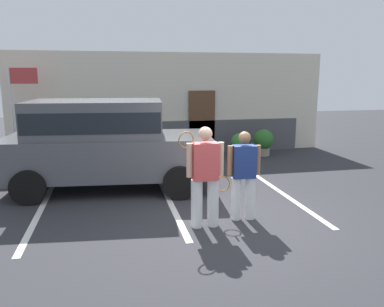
{
  "coord_description": "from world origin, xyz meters",
  "views": [
    {
      "loc": [
        -2.06,
        -6.27,
        2.59
      ],
      "look_at": [
        -0.48,
        1.2,
        1.05
      ],
      "focal_mm": 36.16,
      "sensor_mm": 36.0,
      "label": 1
    }
  ],
  "objects_px": {
    "parked_suv": "(104,140)",
    "tennis_player_man": "(205,175)",
    "potted_plant_by_porch": "(240,144)",
    "flag_pole": "(18,97)",
    "tennis_player_woman": "(243,175)",
    "potted_plant_secondary": "(263,141)"
  },
  "relations": [
    {
      "from": "parked_suv",
      "to": "tennis_player_man",
      "type": "bearing_deg",
      "value": -52.29
    },
    {
      "from": "potted_plant_by_porch",
      "to": "flag_pole",
      "type": "relative_size",
      "value": 0.28
    },
    {
      "from": "potted_plant_by_porch",
      "to": "parked_suv",
      "type": "bearing_deg",
      "value": -147.14
    },
    {
      "from": "tennis_player_man",
      "to": "flag_pole",
      "type": "xyz_separation_m",
      "value": [
        -4.12,
        5.81,
        1.07
      ]
    },
    {
      "from": "tennis_player_woman",
      "to": "potted_plant_by_porch",
      "type": "distance_m",
      "value": 5.52
    },
    {
      "from": "tennis_player_man",
      "to": "parked_suv",
      "type": "bearing_deg",
      "value": -57.74
    },
    {
      "from": "potted_plant_by_porch",
      "to": "potted_plant_secondary",
      "type": "relative_size",
      "value": 0.91
    },
    {
      "from": "tennis_player_man",
      "to": "potted_plant_by_porch",
      "type": "xyz_separation_m",
      "value": [
        2.5,
        5.43,
        -0.48
      ]
    },
    {
      "from": "tennis_player_man",
      "to": "tennis_player_woman",
      "type": "relative_size",
      "value": 1.08
    },
    {
      "from": "tennis_player_woman",
      "to": "tennis_player_man",
      "type": "bearing_deg",
      "value": 19.9
    },
    {
      "from": "potted_plant_secondary",
      "to": "tennis_player_woman",
      "type": "bearing_deg",
      "value": -115.79
    },
    {
      "from": "parked_suv",
      "to": "flag_pole",
      "type": "distance_m",
      "value": 4.02
    },
    {
      "from": "tennis_player_man",
      "to": "tennis_player_woman",
      "type": "bearing_deg",
      "value": -164.98
    },
    {
      "from": "flag_pole",
      "to": "potted_plant_by_porch",
      "type": "bearing_deg",
      "value": -3.33
    },
    {
      "from": "parked_suv",
      "to": "potted_plant_by_porch",
      "type": "height_order",
      "value": "parked_suv"
    },
    {
      "from": "parked_suv",
      "to": "potted_plant_secondary",
      "type": "bearing_deg",
      "value": 34.85
    },
    {
      "from": "parked_suv",
      "to": "flag_pole",
      "type": "relative_size",
      "value": 1.66
    },
    {
      "from": "parked_suv",
      "to": "tennis_player_woman",
      "type": "xyz_separation_m",
      "value": [
        2.47,
        -2.5,
        -0.31
      ]
    },
    {
      "from": "parked_suv",
      "to": "flag_pole",
      "type": "bearing_deg",
      "value": 133.37
    },
    {
      "from": "tennis_player_man",
      "to": "tennis_player_woman",
      "type": "xyz_separation_m",
      "value": [
        0.77,
        0.21,
        -0.08
      ]
    },
    {
      "from": "potted_plant_by_porch",
      "to": "potted_plant_secondary",
      "type": "bearing_deg",
      "value": 8.89
    },
    {
      "from": "parked_suv",
      "to": "potted_plant_secondary",
      "type": "height_order",
      "value": "parked_suv"
    }
  ]
}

